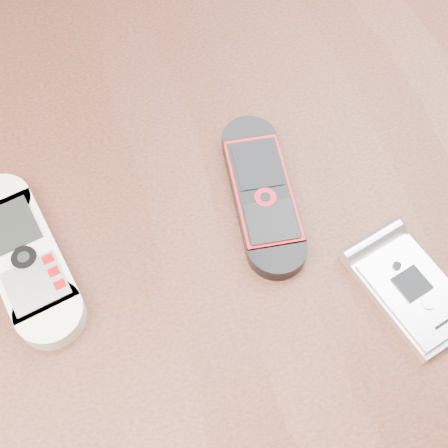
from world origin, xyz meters
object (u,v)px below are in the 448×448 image
table (219,284)px  nokia_black_red (262,193)px  motorola_razr (412,290)px  nokia_white (24,256)px

table → nokia_black_red: bearing=24.5°
table → motorola_razr: motorola_razr is taller
table → motorola_razr: (0.13, -0.10, 0.11)m
table → nokia_white: nokia_white is taller
nokia_white → nokia_black_red: (0.20, 0.00, -0.00)m
nokia_white → nokia_black_red: 0.20m
motorola_razr → nokia_black_red: bearing=109.5°
nokia_white → motorola_razr: size_ratio=1.49×
table → nokia_black_red: (0.04, 0.02, 0.11)m
nokia_white → nokia_black_red: nokia_white is taller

